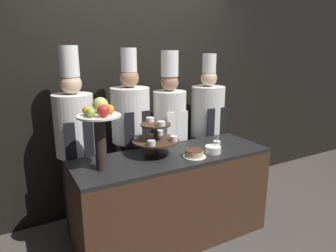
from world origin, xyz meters
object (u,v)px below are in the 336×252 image
(serving_bowl_near, at_px, (213,149))
(chef_right, at_px, (207,124))
(chef_center_left, at_px, (131,132))
(chef_center_right, at_px, (170,127))
(cup_white, at_px, (217,144))
(cake_round, at_px, (194,154))
(chef_left, at_px, (76,140))
(fruit_pedestal, at_px, (100,123))
(tiered_stand, at_px, (156,137))

(serving_bowl_near, relative_size, chef_right, 0.09)
(chef_center_left, distance_m, chef_center_right, 0.46)
(cup_white, xyz_separation_m, chef_center_right, (-0.22, 0.57, 0.07))
(cake_round, distance_m, cup_white, 0.36)
(cup_white, distance_m, serving_bowl_near, 0.16)
(chef_center_right, bearing_deg, chef_left, -179.99)
(cake_round, height_order, chef_center_right, chef_center_right)
(serving_bowl_near, bearing_deg, fruit_pedestal, 173.06)
(chef_center_left, relative_size, chef_center_right, 1.01)
(cake_round, relative_size, cup_white, 2.95)
(cup_white, relative_size, chef_left, 0.04)
(tiered_stand, height_order, chef_center_left, chef_center_left)
(fruit_pedestal, height_order, serving_bowl_near, fruit_pedestal)
(tiered_stand, bearing_deg, cup_white, -10.22)
(fruit_pedestal, relative_size, chef_right, 0.32)
(cake_round, relative_size, chef_center_right, 0.12)
(chef_right, bearing_deg, chef_center_left, 180.00)
(fruit_pedestal, relative_size, chef_left, 0.31)
(chef_center_left, bearing_deg, fruit_pedestal, -131.19)
(serving_bowl_near, distance_m, chef_center_left, 0.87)
(serving_bowl_near, height_order, chef_center_right, chef_center_right)
(cup_white, distance_m, chef_center_right, 0.61)
(cup_white, relative_size, chef_center_left, 0.04)
(chef_center_left, bearing_deg, tiered_stand, -82.90)
(chef_center_left, height_order, chef_right, chef_center_left)
(fruit_pedestal, bearing_deg, chef_center_left, 48.81)
(chef_center_right, bearing_deg, chef_center_left, -179.99)
(tiered_stand, xyz_separation_m, chef_right, (0.92, 0.46, -0.09))
(fruit_pedestal, relative_size, cup_white, 8.02)
(cup_white, bearing_deg, cake_round, -161.81)
(cup_white, height_order, chef_left, chef_left)
(chef_left, relative_size, chef_right, 1.05)
(tiered_stand, distance_m, chef_left, 0.77)
(fruit_pedestal, relative_size, serving_bowl_near, 3.46)
(cup_white, bearing_deg, chef_center_left, 139.95)
(cup_white, bearing_deg, tiered_stand, 169.78)
(fruit_pedestal, bearing_deg, tiered_stand, 9.34)
(chef_left, xyz_separation_m, chef_right, (1.54, -0.00, -0.03))
(fruit_pedestal, bearing_deg, chef_center_right, 30.20)
(cake_round, relative_size, serving_bowl_near, 1.28)
(cup_white, xyz_separation_m, serving_bowl_near, (-0.12, -0.10, -0.00))
(cake_round, bearing_deg, chef_center_right, 79.61)
(chef_right, bearing_deg, chef_center_right, 179.98)
(cake_round, bearing_deg, chef_center_left, 116.15)
(fruit_pedestal, height_order, chef_left, chef_left)
(tiered_stand, height_order, chef_center_right, chef_center_right)
(chef_left, bearing_deg, chef_center_left, 0.00)
(tiered_stand, distance_m, serving_bowl_near, 0.56)
(tiered_stand, bearing_deg, fruit_pedestal, -170.66)
(tiered_stand, xyz_separation_m, cup_white, (0.62, -0.11, -0.13))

